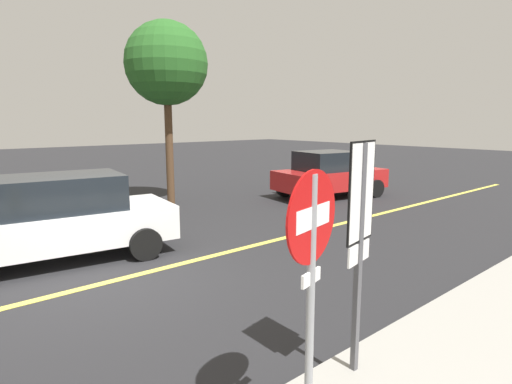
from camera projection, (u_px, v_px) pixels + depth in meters
ground_plane at (106, 283)px, 7.01m from camera, size 80.00×80.00×0.00m
lane_marking_centre at (244, 248)px, 8.93m from camera, size 28.00×0.16×0.01m
stop_sign at (311, 261)px, 3.32m from camera, size 0.74×0.19×2.34m
speed_limit_sign at (360, 218)px, 4.06m from camera, size 0.53×0.12×2.52m
car_red_near_curb at (329, 174)px, 14.80m from camera, size 4.23×2.55×1.65m
car_white_approaching at (54, 219)px, 7.98m from camera, size 4.78×2.44×1.68m
tree_left_verge at (166, 64)px, 12.95m from camera, size 2.59×2.59×5.77m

